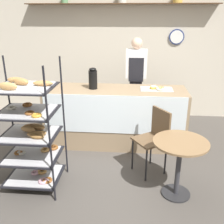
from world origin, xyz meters
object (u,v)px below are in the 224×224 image
object	(u,v)px
cafe_chair	(155,134)
coffee_carafe	(93,79)
cafe_table	(179,156)
pastry_rack	(30,131)
person_worker	(136,81)
donut_tray_counter	(157,89)

from	to	relation	value
cafe_chair	coffee_carafe	world-z (taller)	coffee_carafe
cafe_table	cafe_chair	bearing A→B (deg)	115.82
cafe_chair	coffee_carafe	size ratio (longest dim) A/B	2.65
pastry_rack	person_worker	xyz separation A→B (m)	(1.27, 1.85, 0.17)
cafe_chair	coffee_carafe	bearing A→B (deg)	-163.50
cafe_table	donut_tray_counter	world-z (taller)	donut_tray_counter
cafe_chair	donut_tray_counter	size ratio (longest dim) A/B	1.78
cafe_chair	donut_tray_counter	bearing A→B (deg)	141.53
pastry_rack	coffee_carafe	xyz separation A→B (m)	(0.58, 1.24, 0.36)
cafe_table	cafe_chair	size ratio (longest dim) A/B	0.81
pastry_rack	donut_tray_counter	world-z (taller)	pastry_rack
cafe_chair	coffee_carafe	xyz separation A→B (m)	(-0.95, 0.78, 0.56)
person_worker	coffee_carafe	size ratio (longest dim) A/B	5.02
coffee_carafe	donut_tray_counter	world-z (taller)	coffee_carafe
pastry_rack	person_worker	world-z (taller)	person_worker
cafe_table	cafe_chair	world-z (taller)	cafe_chair
pastry_rack	cafe_chair	xyz separation A→B (m)	(1.54, 0.46, -0.20)
pastry_rack	cafe_chair	bearing A→B (deg)	16.60
pastry_rack	donut_tray_counter	distance (m)	2.06
cafe_table	cafe_chair	xyz separation A→B (m)	(-0.25, 0.52, 0.02)
pastry_rack	cafe_chair	world-z (taller)	pastry_rack
donut_tray_counter	cafe_table	bearing A→B (deg)	-81.88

